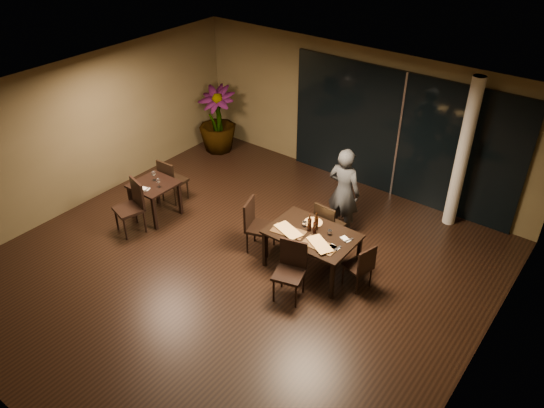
{
  "coord_description": "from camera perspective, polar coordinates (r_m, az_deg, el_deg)",
  "views": [
    {
      "loc": [
        4.85,
        -5.41,
        6.03
      ],
      "look_at": [
        0.18,
        0.74,
        1.05
      ],
      "focal_mm": 35.0,
      "sensor_mm": 36.0,
      "label": 1
    }
  ],
  "objects": [
    {
      "name": "diner",
      "position": [
        9.94,
        7.73,
        1.3
      ],
      "size": [
        0.61,
        0.41,
        1.77
      ],
      "primitive_type": "imported",
      "rotation": [
        0.0,
        0.0,
        3.16
      ],
      "color": "#292B2E",
      "rests_on": "ground"
    },
    {
      "name": "chair_main_left",
      "position": [
        9.56,
        -1.76,
        -2.04
      ],
      "size": [
        0.59,
        0.59,
        1.02
      ],
      "rotation": [
        0.0,
        0.0,
        1.89
      ],
      "color": "black",
      "rests_on": "ground"
    },
    {
      "name": "wine_glass_b",
      "position": [
        10.46,
        -12.12,
        2.24
      ],
      "size": [
        0.08,
        0.08,
        0.18
      ],
      "primitive_type": null,
      "color": "white",
      "rests_on": "side_table"
    },
    {
      "name": "wine_glass_a",
      "position": [
        10.69,
        -12.6,
        2.97
      ],
      "size": [
        0.09,
        0.09,
        0.2
      ],
      "primitive_type": null,
      "color": "white",
      "rests_on": "side_table"
    },
    {
      "name": "side_napkin",
      "position": [
        10.48,
        -13.53,
        1.6
      ],
      "size": [
        0.2,
        0.15,
        0.01
      ],
      "primitive_type": "cube",
      "rotation": [
        0.0,
        0.0,
        0.28
      ],
      "color": "white",
      "rests_on": "side_table"
    },
    {
      "name": "oblong_pizza_right",
      "position": [
        8.73,
        5.16,
        -4.37
      ],
      "size": [
        0.54,
        0.44,
        0.02
      ],
      "primitive_type": null,
      "rotation": [
        0.0,
        0.0,
        -0.51
      ],
      "color": "maroon",
      "rests_on": "pizza_board_right"
    },
    {
      "name": "bottle_a",
      "position": [
        8.99,
        4.06,
        -2.02
      ],
      "size": [
        0.07,
        0.07,
        0.32
      ],
      "primitive_type": null,
      "color": "black",
      "rests_on": "main_table"
    },
    {
      "name": "chair_side_far",
      "position": [
        11.14,
        -10.84,
        2.66
      ],
      "size": [
        0.46,
        0.46,
        0.97
      ],
      "rotation": [
        0.0,
        0.0,
        3.17
      ],
      "color": "black",
      "rests_on": "ground"
    },
    {
      "name": "napkin_far",
      "position": [
        8.93,
        7.92,
        -3.77
      ],
      "size": [
        0.2,
        0.16,
        0.01
      ],
      "primitive_type": "cube",
      "rotation": [
        0.0,
        0.0,
        -0.35
      ],
      "color": "white",
      "rests_on": "main_table"
    },
    {
      "name": "oblong_pizza_left",
      "position": [
        9.01,
        1.77,
        -2.88
      ],
      "size": [
        0.56,
        0.39,
        0.02
      ],
      "primitive_type": null,
      "rotation": [
        0.0,
        0.0,
        -0.33
      ],
      "color": "maroon",
      "rests_on": "pizza_board_left"
    },
    {
      "name": "chair_main_near",
      "position": [
        8.59,
        2.05,
        -6.78
      ],
      "size": [
        0.57,
        0.57,
        1.0
      ],
      "rotation": [
        0.0,
        0.0,
        0.27
      ],
      "color": "black",
      "rests_on": "ground"
    },
    {
      "name": "chair_main_right",
      "position": [
        8.87,
        9.6,
        -6.5
      ],
      "size": [
        0.49,
        0.49,
        0.86
      ],
      "rotation": [
        0.0,
        0.0,
        -1.85
      ],
      "color": "black",
      "rests_on": "ground"
    },
    {
      "name": "chair_main_far",
      "position": [
        9.65,
        5.98,
        -2.12
      ],
      "size": [
        0.47,
        0.47,
        0.95
      ],
      "rotation": [
        0.0,
        0.0,
        3.09
      ],
      "color": "black",
      "rests_on": "ground"
    },
    {
      "name": "wall_back",
      "position": [
        11.56,
        9.34,
        9.29
      ],
      "size": [
        8.0,
        0.1,
        3.0
      ],
      "primitive_type": "cube",
      "color": "brown",
      "rests_on": "ground"
    },
    {
      "name": "bottle_c",
      "position": [
        9.02,
        4.78,
        -1.86
      ],
      "size": [
        0.07,
        0.07,
        0.33
      ],
      "primitive_type": null,
      "color": "black",
      "rests_on": "main_table"
    },
    {
      "name": "napkin_near",
      "position": [
        8.72,
        6.68,
        -4.66
      ],
      "size": [
        0.19,
        0.13,
        0.01
      ],
      "primitive_type": "cube",
      "rotation": [
        0.0,
        0.0,
        -0.17
      ],
      "color": "white",
      "rests_on": "main_table"
    },
    {
      "name": "round_pizza",
      "position": [
        9.26,
        4.46,
        -2.01
      ],
      "size": [
        0.32,
        0.32,
        0.01
      ],
      "primitive_type": "cylinder",
      "color": "red",
      "rests_on": "main_table"
    },
    {
      "name": "wall_right",
      "position": [
        7.1,
        22.08,
        -9.81
      ],
      "size": [
        0.1,
        8.0,
        3.0
      ],
      "primitive_type": "cube",
      "color": "brown",
      "rests_on": "ground"
    },
    {
      "name": "chair_side_near",
      "position": [
        10.39,
        -14.76,
        0.02
      ],
      "size": [
        0.6,
        0.6,
        1.05
      ],
      "rotation": [
        0.0,
        0.0,
        -0.27
      ],
      "color": "black",
      "rests_on": "ground"
    },
    {
      "name": "side_table",
      "position": [
        10.7,
        -12.57,
        1.58
      ],
      "size": [
        0.8,
        0.8,
        0.75
      ],
      "color": "black",
      "rests_on": "ground"
    },
    {
      "name": "potted_plant",
      "position": [
        13.04,
        -5.91,
        9.02
      ],
      "size": [
        1.07,
        1.07,
        1.62
      ],
      "primitive_type": "imported",
      "rotation": [
        0.0,
        0.0,
        0.24
      ],
      "color": "#1C501A",
      "rests_on": "ground"
    },
    {
      "name": "column",
      "position": [
        10.42,
        19.83,
        4.99
      ],
      "size": [
        0.24,
        0.24,
        3.0
      ],
      "primitive_type": "cylinder",
      "color": "silver",
      "rests_on": "ground"
    },
    {
      "name": "tumbler_right",
      "position": [
        8.99,
        6.23,
        -3.06
      ],
      "size": [
        0.07,
        0.07,
        0.09
      ],
      "primitive_type": "cylinder",
      "color": "white",
      "rests_on": "main_table"
    },
    {
      "name": "pizza_board_right",
      "position": [
        8.74,
        5.16,
        -4.46
      ],
      "size": [
        0.59,
        0.31,
        0.01
      ],
      "primitive_type": "cube",
      "rotation": [
        0.0,
        0.0,
        -0.02
      ],
      "color": "#462E16",
      "rests_on": "main_table"
    },
    {
      "name": "tumbler_left",
      "position": [
        9.15,
        3.51,
        -2.17
      ],
      "size": [
        0.08,
        0.08,
        0.09
      ],
      "primitive_type": "cylinder",
      "color": "white",
      "rests_on": "main_table"
    },
    {
      "name": "wall_left",
      "position": [
        11.36,
        -19.84,
        7.3
      ],
      "size": [
        0.1,
        8.0,
        3.0
      ],
      "primitive_type": "cube",
      "color": "brown",
      "rests_on": "ground"
    },
    {
      "name": "bottle_b",
      "position": [
        8.95,
        4.62,
        -2.37
      ],
      "size": [
        0.06,
        0.06,
        0.28
      ],
      "primitive_type": null,
      "color": "black",
      "rests_on": "main_table"
    },
    {
      "name": "ceiling",
      "position": [
        7.87,
        -4.42,
        10.21
      ],
      "size": [
        8.0,
        8.0,
        0.04
      ],
      "primitive_type": "cube",
      "color": "silver",
      "rests_on": "wall_back"
    },
    {
      "name": "main_table",
      "position": [
        9.06,
        4.34,
        -3.53
      ],
      "size": [
        1.5,
        1.0,
        0.75
      ],
      "color": "black",
      "rests_on": "ground"
    },
    {
      "name": "window_panel",
      "position": [
        11.16,
        13.54,
        7.07
      ],
      "size": [
        5.0,
        0.06,
        2.7
      ],
      "primitive_type": "cube",
      "color": "black",
      "rests_on": "ground"
    },
    {
      "name": "pizza_board_left",
      "position": [
        9.02,
        1.77,
        -2.97
      ],
      "size": [
        0.62,
        0.38,
        0.01
      ],
      "primitive_type": "cube",
      "rotation": [
        0.0,
        0.0,
        0.16
      ],
      "color": "#412A15",
      "rests_on": "main_table"
    },
    {
      "name": "ground",
      "position": [
        9.44,
        -3.65,
        -6.96
      ],
      "size": [
        8.0,
        8.0,
        0.0
      ],
      "primitive_type": "plane",
      "color": "black",
      "rests_on": "ground"
    }
  ]
}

